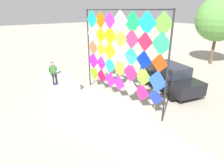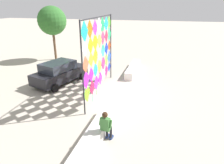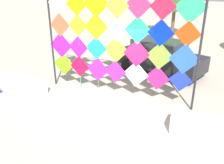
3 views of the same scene
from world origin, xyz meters
name	(u,v)px [view 2 (image 2 of 3)]	position (x,y,z in m)	size (l,w,h in m)	color
ground	(113,94)	(0.00, 0.00, 0.00)	(120.00, 120.00, 0.00)	#ADA393
plaza_ledge_left	(96,134)	(-4.40, -0.46, 0.28)	(4.09, 0.61, 0.55)	silver
plaza_ledge_right	(133,69)	(4.40, -0.46, 0.28)	(4.09, 0.61, 0.55)	silver
kite_display_rack	(100,51)	(0.03, 0.83, 2.58)	(5.56, 0.24, 4.50)	#232328
seated_vendor	(106,124)	(-4.43, -0.90, 0.81)	(0.63, 0.55, 1.40)	black
parked_car	(60,72)	(0.78, 4.01, 0.77)	(4.21, 2.71, 1.51)	black
tree_far_right	(51,21)	(6.29, 7.62, 3.68)	(2.64, 2.64, 5.01)	brown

